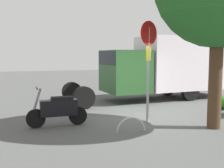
# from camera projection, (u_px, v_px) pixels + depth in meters

# --- Properties ---
(ground_plane) EXTENTS (60.00, 60.00, 0.00)m
(ground_plane) POSITION_uv_depth(u_px,v_px,m) (151.00, 116.00, 9.57)
(ground_plane) COLOR #4D4E4D
(box_truck_near) EXTENTS (8.48, 2.48, 3.01)m
(box_truck_near) POSITION_uv_depth(u_px,v_px,m) (170.00, 65.00, 13.32)
(box_truck_near) COLOR black
(box_truck_near) RESTS_ON ground
(motorcycle) EXTENTS (1.81, 0.55, 1.20)m
(motorcycle) POSITION_uv_depth(u_px,v_px,m) (58.00, 109.00, 8.13)
(motorcycle) COLOR black
(motorcycle) RESTS_ON ground
(stop_sign) EXTENTS (0.71, 0.33, 3.19)m
(stop_sign) POSITION_uv_depth(u_px,v_px,m) (148.00, 55.00, 8.58)
(stop_sign) COLOR #9E9EA3
(stop_sign) RESTS_ON ground
(bike_rack_hoop) EXTENTS (0.85, 0.16, 0.85)m
(bike_rack_hoop) POSITION_uv_depth(u_px,v_px,m) (131.00, 132.00, 7.58)
(bike_rack_hoop) COLOR #B7B7BC
(bike_rack_hoop) RESTS_ON ground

